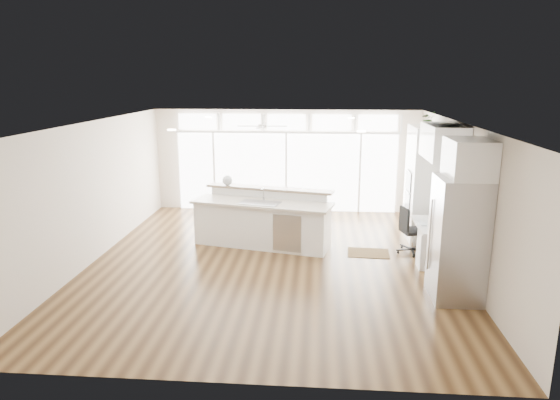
{
  "coord_description": "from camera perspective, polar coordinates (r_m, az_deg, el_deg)",
  "views": [
    {
      "loc": [
        0.88,
        -9.13,
        3.5
      ],
      "look_at": [
        0.1,
        0.6,
        1.11
      ],
      "focal_mm": 32.0,
      "sensor_mm": 36.0,
      "label": 1
    }
  ],
  "objects": [
    {
      "name": "fishbowl",
      "position": [
        11.13,
        -6.03,
        2.26
      ],
      "size": [
        0.26,
        0.26,
        0.23
      ],
      "primitive_type": "sphere",
      "rotation": [
        0.0,
        0.0,
        -0.13
      ],
      "color": "silver",
      "rests_on": "kitchen_island"
    },
    {
      "name": "wall_back",
      "position": [
        13.33,
        0.74,
        4.5
      ],
      "size": [
        7.0,
        0.04,
        2.7
      ],
      "primitive_type": "cube",
      "color": "beige",
      "rests_on": "floor"
    },
    {
      "name": "wall_front",
      "position": [
        5.63,
        -4.82,
        -8.75
      ],
      "size": [
        7.0,
        0.04,
        2.7
      ],
      "primitive_type": "cube",
      "color": "beige",
      "rests_on": "floor"
    },
    {
      "name": "monitor",
      "position": [
        10.0,
        16.96,
        -1.47
      ],
      "size": [
        0.16,
        0.52,
        0.43
      ],
      "primitive_type": "cube",
      "rotation": [
        0.0,
        0.0,
        -0.15
      ],
      "color": "black",
      "rests_on": "desk_nook"
    },
    {
      "name": "kitchen_island",
      "position": [
        10.59,
        -2.08,
        -2.19
      ],
      "size": [
        3.14,
        1.76,
        1.18
      ],
      "primitive_type": "cube",
      "rotation": [
        0.0,
        0.0,
        -0.23
      ],
      "color": "white",
      "rests_on": "floor"
    },
    {
      "name": "upper_cabinets",
      "position": [
        9.77,
        18.22,
        6.33
      ],
      "size": [
        0.64,
        1.3,
        0.64
      ],
      "primitive_type": "cube",
      "color": "white",
      "rests_on": "wall_right"
    },
    {
      "name": "ceiling_fan",
      "position": [
        12.05,
        -2.03,
        8.91
      ],
      "size": [
        1.16,
        1.16,
        0.32
      ],
      "primitive_type": "cube",
      "color": "silver",
      "rests_on": "ceiling"
    },
    {
      "name": "office_chair",
      "position": [
        10.53,
        14.98,
        -3.38
      ],
      "size": [
        0.6,
        0.57,
        0.96
      ],
      "primitive_type": "cube",
      "rotation": [
        0.0,
        0.0,
        0.26
      ],
      "color": "black",
      "rests_on": "floor"
    },
    {
      "name": "wall_right",
      "position": [
        9.74,
        20.06,
        0.17
      ],
      "size": [
        0.04,
        8.0,
        2.7
      ],
      "primitive_type": "cube",
      "color": "beige",
      "rests_on": "floor"
    },
    {
      "name": "desk_window",
      "position": [
        9.97,
        19.49,
        1.69
      ],
      "size": [
        0.04,
        0.85,
        0.85
      ],
      "primitive_type": "cube",
      "color": "white",
      "rests_on": "wall_right"
    },
    {
      "name": "oven_cabinet",
      "position": [
        11.39,
        16.09,
        1.84
      ],
      "size": [
        0.64,
        1.2,
        2.5
      ],
      "primitive_type": "cube",
      "color": "white",
      "rests_on": "floor"
    },
    {
      "name": "potted_plant",
      "position": [
        11.2,
        16.56,
        8.73
      ],
      "size": [
        0.29,
        0.32,
        0.25
      ],
      "primitive_type": "imported",
      "rotation": [
        0.0,
        0.0,
        0.01
      ],
      "color": "#335B27",
      "rests_on": "oven_cabinet"
    },
    {
      "name": "refrigerator",
      "position": [
        8.47,
        19.68,
        -4.23
      ],
      "size": [
        0.76,
        0.9,
        2.0
      ],
      "primitive_type": "cube",
      "color": "#A7A8AC",
      "rests_on": "floor"
    },
    {
      "name": "ceiling",
      "position": [
        9.21,
        -0.93,
        8.78
      ],
      "size": [
        7.0,
        8.0,
        0.02
      ],
      "primitive_type": "cube",
      "color": "white",
      "rests_on": "wall_back"
    },
    {
      "name": "rug",
      "position": [
        10.46,
        10.06,
        -5.97
      ],
      "size": [
        0.88,
        0.66,
        0.01
      ],
      "primitive_type": "cube",
      "rotation": [
        0.0,
        0.0,
        -0.06
      ],
      "color": "#352411",
      "rests_on": "floor"
    },
    {
      "name": "recessed_lights",
      "position": [
        9.41,
        -0.81,
        8.77
      ],
      "size": [
        3.4,
        3.0,
        0.02
      ],
      "primitive_type": "cube",
      "color": "white",
      "rests_on": "ceiling"
    },
    {
      "name": "transom_row",
      "position": [
        13.15,
        0.74,
        8.89
      ],
      "size": [
        5.9,
        0.06,
        0.4
      ],
      "primitive_type": "cube",
      "color": "white",
      "rests_on": "wall_back"
    },
    {
      "name": "framed_photos",
      "position": [
        10.59,
        18.6,
        1.6
      ],
      "size": [
        0.06,
        0.22,
        0.8
      ],
      "primitive_type": "cube",
      "color": "black",
      "rests_on": "wall_right"
    },
    {
      "name": "glass_wall",
      "position": [
        13.33,
        0.72,
        3.19
      ],
      "size": [
        5.8,
        0.06,
        2.08
      ],
      "primitive_type": "cube",
      "color": "white",
      "rests_on": "wall_back"
    },
    {
      "name": "keyboard",
      "position": [
        10.02,
        15.93,
        -2.6
      ],
      "size": [
        0.13,
        0.29,
        0.01
      ],
      "primitive_type": "cube",
      "rotation": [
        0.0,
        0.0,
        0.07
      ],
      "color": "white",
      "rests_on": "desk_nook"
    },
    {
      "name": "wall_left",
      "position": [
        10.35,
        -20.57,
        0.89
      ],
      "size": [
        0.04,
        8.0,
        2.7
      ],
      "primitive_type": "cube",
      "color": "beige",
      "rests_on": "floor"
    },
    {
      "name": "desk_nook",
      "position": [
        10.18,
        17.17,
        -4.71
      ],
      "size": [
        0.72,
        1.3,
        0.76
      ],
      "primitive_type": "cube",
      "color": "white",
      "rests_on": "floor"
    },
    {
      "name": "fridge_cabinet",
      "position": [
        8.2,
        20.81,
        4.45
      ],
      "size": [
        0.64,
        0.9,
        0.6
      ],
      "primitive_type": "cube",
      "color": "white",
      "rests_on": "wall_right"
    },
    {
      "name": "floor",
      "position": [
        9.82,
        -0.87,
        -7.17
      ],
      "size": [
        7.0,
        8.0,
        0.02
      ],
      "primitive_type": "cube",
      "color": "#3E2713",
      "rests_on": "ground"
    }
  ]
}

